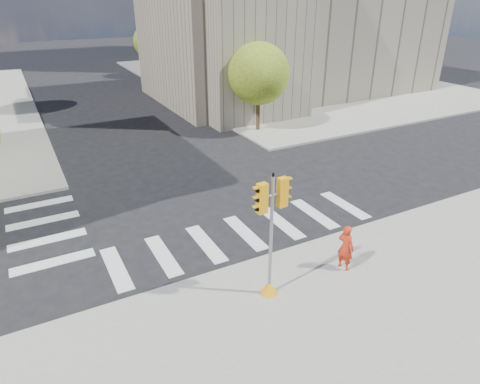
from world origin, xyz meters
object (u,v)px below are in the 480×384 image
(lamp_far, at_px, (174,40))
(traffic_signal, at_px, (271,247))
(lamp_near, at_px, (238,58))
(photographer, at_px, (346,247))

(lamp_far, distance_m, traffic_signal, 35.36)
(lamp_near, relative_size, photographer, 4.64)
(lamp_far, distance_m, photographer, 34.80)
(lamp_near, height_order, traffic_signal, lamp_near)
(lamp_far, relative_size, traffic_signal, 1.87)
(lamp_near, distance_m, lamp_far, 14.00)
(lamp_far, xyz_separation_m, traffic_signal, (-9.38, -34.00, -2.61))
(lamp_near, bearing_deg, photographer, -107.34)
(photographer, bearing_deg, traffic_signal, 73.96)
(traffic_signal, bearing_deg, lamp_far, 69.24)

